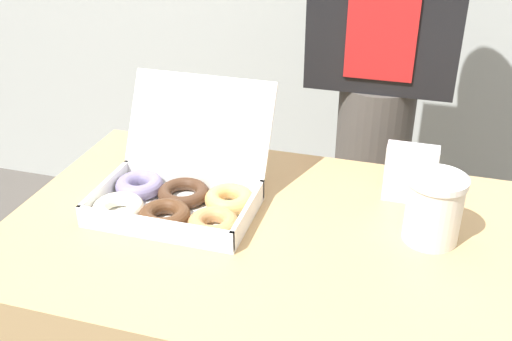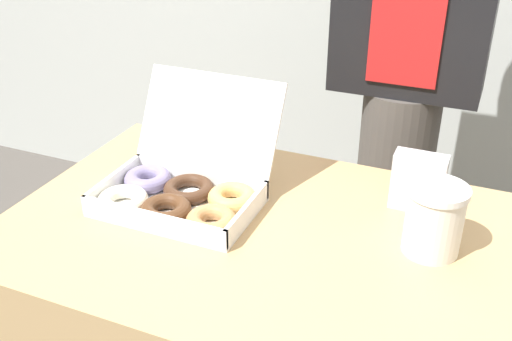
% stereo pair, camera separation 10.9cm
% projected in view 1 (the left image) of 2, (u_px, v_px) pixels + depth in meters
% --- Properties ---
extents(donut_box, '(0.32, 0.31, 0.22)m').
position_uv_depth(donut_box, '(178.00, 193.00, 1.17)').
color(donut_box, white).
rests_on(donut_box, table).
extents(coffee_cup, '(0.10, 0.10, 0.13)m').
position_uv_depth(coffee_cup, '(434.00, 208.00, 1.06)').
color(coffee_cup, silver).
rests_on(coffee_cup, table).
extents(napkin_holder, '(0.10, 0.04, 0.12)m').
position_uv_depth(napkin_holder, '(410.00, 173.00, 1.19)').
color(napkin_holder, silver).
rests_on(napkin_holder, table).
extents(person_customer, '(0.37, 0.23, 1.59)m').
position_uv_depth(person_customer, '(383.00, 51.00, 1.53)').
color(person_customer, '#4C4742').
rests_on(person_customer, ground_plane).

